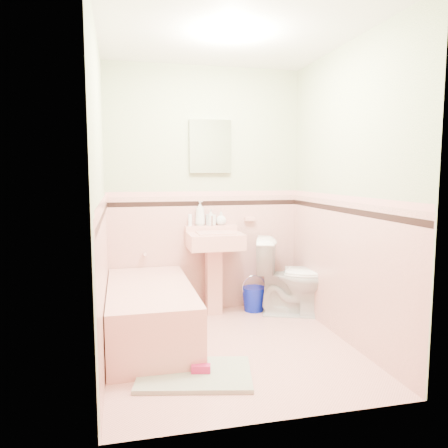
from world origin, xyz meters
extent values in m
plane|color=#E9A698|center=(0.00, 0.00, 0.00)|extent=(2.20, 2.20, 0.00)
plane|color=white|center=(0.00, 0.00, 2.50)|extent=(2.20, 2.20, 0.00)
plane|color=#F4EAC7|center=(0.00, 1.10, 1.25)|extent=(2.50, 0.00, 2.50)
plane|color=#F4EAC7|center=(0.00, -1.10, 1.25)|extent=(2.50, 0.00, 2.50)
plane|color=#F4EAC7|center=(-1.00, 0.00, 1.25)|extent=(0.00, 2.50, 2.50)
plane|color=#F4EAC7|center=(1.00, 0.00, 1.25)|extent=(0.00, 2.50, 2.50)
plane|color=#EBAB9E|center=(0.00, 1.09, 0.60)|extent=(2.00, 0.00, 2.00)
plane|color=#EBAB9E|center=(0.00, -1.09, 0.60)|extent=(2.00, 0.00, 2.00)
plane|color=#EBAB9E|center=(-0.99, 0.00, 0.60)|extent=(0.00, 2.20, 2.20)
plane|color=#EBAB9E|center=(0.99, 0.00, 0.60)|extent=(0.00, 2.20, 2.20)
plane|color=black|center=(0.00, 1.08, 1.12)|extent=(2.00, 0.00, 2.00)
plane|color=black|center=(0.00, -1.08, 1.12)|extent=(2.00, 0.00, 2.00)
plane|color=black|center=(-0.98, 0.00, 1.12)|extent=(0.00, 2.20, 2.20)
plane|color=black|center=(0.98, 0.00, 1.12)|extent=(0.00, 2.20, 2.20)
plane|color=pink|center=(0.00, 1.08, 1.22)|extent=(2.00, 0.00, 2.00)
plane|color=pink|center=(0.00, -1.08, 1.22)|extent=(2.00, 0.00, 2.00)
plane|color=pink|center=(-0.98, 0.00, 1.22)|extent=(0.00, 2.20, 2.20)
plane|color=pink|center=(0.98, 0.00, 1.22)|extent=(0.00, 2.20, 2.20)
cube|color=#E49D8F|center=(-0.63, 0.33, 0.23)|extent=(0.70, 1.50, 0.45)
cylinder|color=silver|center=(-0.63, 1.05, 0.63)|extent=(0.04, 0.12, 0.04)
cylinder|color=silver|center=(0.05, 1.00, 0.95)|extent=(0.02, 0.02, 0.10)
cube|color=white|center=(0.05, 1.07, 1.70)|extent=(0.43, 0.04, 0.54)
cube|color=#E49D8F|center=(0.47, 1.06, 0.95)|extent=(0.11, 0.06, 0.04)
imported|color=#B2B2B2|center=(-0.06, 1.04, 1.02)|extent=(0.12, 0.13, 0.25)
imported|color=#B2B2B2|center=(0.05, 1.04, 0.98)|extent=(0.10, 0.10, 0.17)
imported|color=#B2B2B2|center=(0.16, 1.04, 0.97)|extent=(0.11, 0.11, 0.14)
cylinder|color=white|center=(-0.17, 1.04, 0.96)|extent=(0.04, 0.04, 0.12)
imported|color=white|center=(0.84, 0.70, 0.39)|extent=(0.87, 0.67, 0.78)
cube|color=#9BA489|center=(-0.37, -0.43, 0.02)|extent=(0.89, 0.69, 0.03)
cube|color=#BF1E59|center=(-0.33, -0.45, 0.06)|extent=(0.14, 0.09, 0.05)
camera|label=1|loc=(-0.85, -3.37, 1.43)|focal=35.27mm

